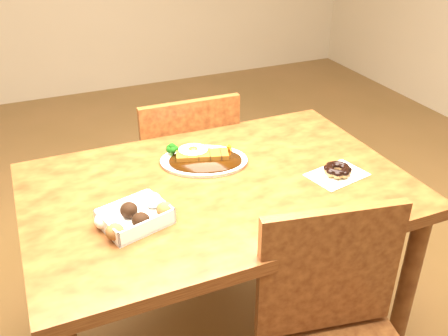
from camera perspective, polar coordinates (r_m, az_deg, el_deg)
name	(u,v)px	position (r m, az deg, el deg)	size (l,w,h in m)	color
table	(219,210)	(1.64, -0.62, -4.79)	(1.20, 0.80, 0.75)	#471D0E
chair_far	(184,175)	(2.17, -4.64, -0.86)	(0.43, 0.43, 0.87)	#471D0E
katsu_curry_plate	(202,158)	(1.70, -2.49, 1.10)	(0.35, 0.30, 0.06)	white
donut_box	(135,216)	(1.41, -10.14, -5.43)	(0.22, 0.18, 0.05)	white
pon_de_ring	(337,170)	(1.66, 12.84, -0.25)	(0.21, 0.16, 0.04)	silver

